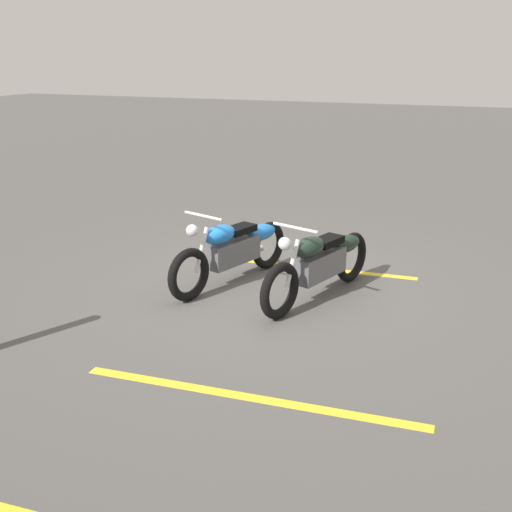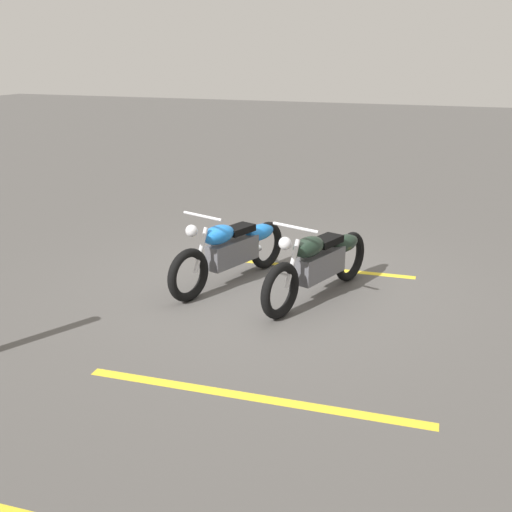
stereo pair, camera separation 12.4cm
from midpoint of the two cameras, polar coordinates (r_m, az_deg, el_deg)
The scene contains 5 objects.
ground_plane at distance 8.07m, azimuth 2.37°, elevation -2.85°, with size 60.00×60.00×0.00m, color #514F4C.
motorcycle_bright_foreground at distance 8.08m, azimuth -1.62°, elevation 0.69°, with size 2.16×0.85×1.04m.
motorcycle_dark_foreground at distance 7.63m, azimuth 6.51°, elevation -0.53°, with size 2.16×0.85×1.04m.
parking_stripe_near at distance 8.81m, azimuth 4.77°, elevation -1.00°, with size 3.20×0.12×0.01m, color yellow.
parking_stripe_mid at distance 5.61m, azimuth -0.04°, elevation -12.96°, with size 3.20×0.12×0.01m, color yellow.
Camera 1 is at (7.08, 2.52, 2.93)m, focal length 43.10 mm.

